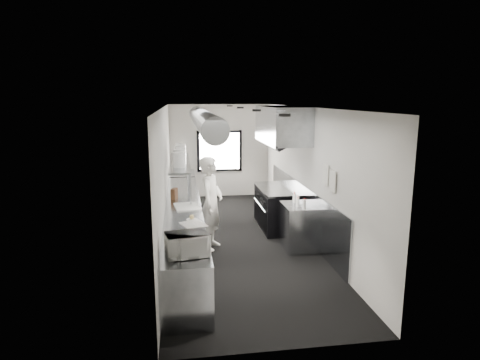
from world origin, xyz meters
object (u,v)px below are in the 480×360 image
object	(u,v)px
microwave	(187,244)
knife_block	(174,194)
plate_stack_d	(180,151)
squeeze_bottle_d	(294,198)
squeeze_bottle_b	(298,203)
squeeze_bottle_c	(298,201)
bottle_station	(299,227)
deli_tub_a	(171,244)
prep_counter	(184,229)
deli_tub_b	(175,242)
plate_stack_c	(181,152)
far_work_table	(182,188)
range	(278,208)
cutting_board	(187,206)
small_plate	(192,220)
plate_stack_a	(180,160)
squeeze_bottle_e	(294,197)
plate_stack_b	(180,157)
squeeze_bottle_a	(304,205)
pass_shelf	(180,163)
exhaust_hood	(282,125)
line_cook	(211,203)

from	to	relation	value
microwave	knife_block	bearing A→B (deg)	82.12
plate_stack_d	squeeze_bottle_d	xyz separation A→B (m)	(2.26, -2.07, -0.75)
squeeze_bottle_b	squeeze_bottle_c	xyz separation A→B (m)	(0.02, 0.08, 0.01)
bottle_station	squeeze_bottle_c	world-z (taller)	squeeze_bottle_c
deli_tub_a	prep_counter	bearing A→B (deg)	84.83
knife_block	bottle_station	bearing A→B (deg)	-0.80
deli_tub_b	plate_stack_c	bearing A→B (deg)	88.14
far_work_table	knife_block	size ratio (longest dim) A/B	5.35
range	squeeze_bottle_d	xyz separation A→B (m)	(0.05, -1.20, 0.52)
squeeze_bottle_d	plate_stack_d	bearing A→B (deg)	137.56
cutting_board	small_plate	bearing A→B (deg)	-85.90
plate_stack_c	squeeze_bottle_d	world-z (taller)	plate_stack_c
plate_stack_a	squeeze_bottle_e	world-z (taller)	plate_stack_a
deli_tub_b	plate_stack_d	xyz separation A→B (m)	(0.12, 4.19, 0.79)
plate_stack_a	bottle_station	bearing A→B (deg)	-20.70
squeeze_bottle_d	plate_stack_b	bearing A→B (deg)	154.57
cutting_board	squeeze_bottle_b	distance (m)	2.16
squeeze_bottle_e	cutting_board	bearing A→B (deg)	-177.51
small_plate	squeeze_bottle_a	distance (m)	2.17
deli_tub_b	squeeze_bottle_c	bearing A→B (deg)	38.19
squeeze_bottle_c	deli_tub_a	bearing A→B (deg)	-141.24
small_plate	squeeze_bottle_c	distance (m)	2.20
squeeze_bottle_e	plate_stack_a	bearing A→B (deg)	164.86
deli_tub_b	deli_tub_a	bearing A→B (deg)	-122.96
plate_stack_a	plate_stack_d	xyz separation A→B (m)	(0.03, 1.38, 0.02)
knife_block	squeeze_bottle_d	distance (m)	2.51
knife_block	plate_stack_d	world-z (taller)	plate_stack_d
knife_block	squeeze_bottle_a	bearing A→B (deg)	-7.74
prep_counter	plate_stack_c	xyz separation A→B (m)	(-0.02, 1.74, 1.29)
prep_counter	squeeze_bottle_d	distance (m)	2.30
prep_counter	pass_shelf	xyz separation A→B (m)	(-0.04, 1.50, 1.09)
prep_counter	plate_stack_b	distance (m)	1.68
range	squeeze_bottle_c	distance (m)	1.54
far_work_table	plate_stack_a	xyz separation A→B (m)	(-0.05, -3.01, 1.27)
deli_tub_b	squeeze_bottle_a	distance (m)	2.89
bottle_station	plate_stack_d	distance (m)	3.49
plate_stack_d	squeeze_bottle_c	size ratio (longest dim) A/B	1.76
exhaust_hood	knife_block	size ratio (longest dim) A/B	9.82
deli_tub_b	knife_block	size ratio (longest dim) A/B	0.67
line_cook	deli_tub_a	world-z (taller)	line_cook
knife_block	exhaust_hood	bearing A→B (deg)	30.87
deli_tub_a	plate_stack_b	distance (m)	3.38
plate_stack_b	bottle_station	bearing A→B (deg)	-28.74
deli_tub_a	plate_stack_c	size ratio (longest dim) A/B	0.36
small_plate	squeeze_bottle_a	bearing A→B (deg)	9.98
line_cook	squeeze_bottle_d	bearing A→B (deg)	-69.17
pass_shelf	squeeze_bottle_e	bearing A→B (deg)	-32.03
deli_tub_a	exhaust_hood	bearing A→B (deg)	54.28
pass_shelf	bottle_station	bearing A→B (deg)	-35.99
squeeze_bottle_c	deli_tub_b	bearing A→B (deg)	-141.81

